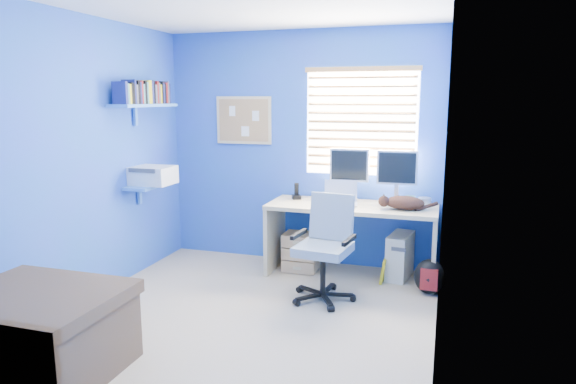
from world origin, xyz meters
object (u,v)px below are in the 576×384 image
(laptop, at_px, (341,194))
(tower_pc, at_px, (400,256))
(cat, at_px, (405,203))
(office_chair, at_px, (325,261))
(desk, at_px, (351,241))

(laptop, relative_size, tower_pc, 0.73)
(cat, xyz_separation_m, office_chair, (-0.64, -0.59, -0.46))
(laptop, distance_m, tower_pc, 0.87)
(laptop, bearing_deg, desk, 2.50)
(desk, relative_size, laptop, 5.07)
(tower_pc, relative_size, office_chair, 0.48)
(desk, distance_m, cat, 0.68)
(laptop, distance_m, cat, 0.63)
(cat, bearing_deg, laptop, 165.01)
(desk, height_order, office_chair, office_chair)
(tower_pc, bearing_deg, cat, -68.99)
(tower_pc, xyz_separation_m, office_chair, (-0.60, -0.76, 0.13))
(desk, xyz_separation_m, tower_pc, (0.48, 0.10, -0.14))
(tower_pc, distance_m, office_chair, 0.98)
(office_chair, bearing_deg, desk, 80.17)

